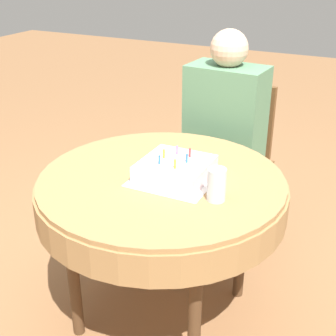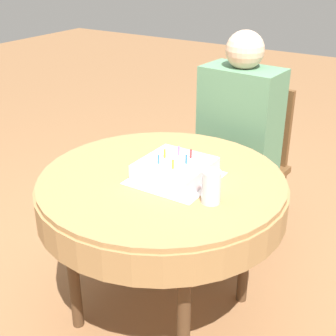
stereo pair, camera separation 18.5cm
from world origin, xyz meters
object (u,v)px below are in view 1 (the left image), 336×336
at_px(person, 223,122).
at_px(drinking_glass, 217,185).
at_px(chair, 228,156).
at_px(birthday_cake, 175,169).

height_order(person, drinking_glass, person).
relative_size(chair, birthday_cake, 3.29).
height_order(birthday_cake, drinking_glass, drinking_glass).
bearing_deg(drinking_glass, person, 108.35).
xyz_separation_m(person, birthday_cake, (0.06, -0.71, 0.04)).
xyz_separation_m(person, drinking_glass, (0.27, -0.81, 0.07)).
xyz_separation_m(birthday_cake, drinking_glass, (0.21, -0.09, 0.02)).
height_order(chair, drinking_glass, chair).
distance_m(chair, person, 0.25).
bearing_deg(chair, birthday_cake, -82.29).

